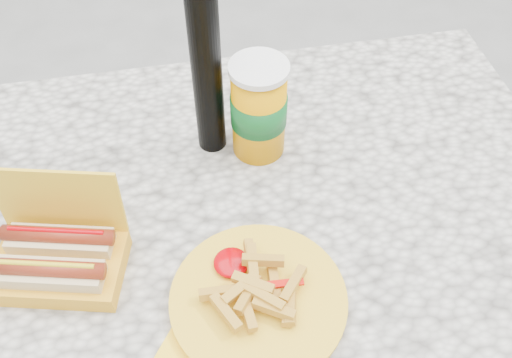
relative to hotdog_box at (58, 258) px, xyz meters
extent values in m
cube|color=beige|center=(0.26, 0.06, -0.06)|extent=(1.20, 0.80, 0.05)
cylinder|color=black|center=(-0.24, 0.36, -0.43)|extent=(0.07, 0.07, 0.70)
cylinder|color=black|center=(0.76, 0.36, -0.43)|extent=(0.07, 0.07, 0.70)
cube|color=gold|center=(0.00, -0.01, -0.02)|extent=(0.21, 0.16, 0.03)
cube|color=gold|center=(0.01, 0.06, 0.06)|extent=(0.19, 0.06, 0.12)
cube|color=#CEBA7E|center=(-0.01, -0.03, 0.00)|extent=(0.16, 0.08, 0.04)
cylinder|color=maroon|center=(-0.01, -0.03, 0.02)|extent=(0.17, 0.06, 0.02)
cylinder|color=gold|center=(-0.01, -0.03, 0.04)|extent=(0.14, 0.04, 0.01)
cube|color=#CEBA7E|center=(0.01, 0.02, 0.00)|extent=(0.16, 0.08, 0.04)
cylinder|color=maroon|center=(0.01, 0.02, 0.02)|extent=(0.17, 0.06, 0.02)
cylinder|color=#A60005|center=(0.01, 0.02, 0.04)|extent=(0.14, 0.04, 0.01)
cylinder|color=gold|center=(0.28, -0.11, -0.02)|extent=(0.25, 0.25, 0.01)
cylinder|color=gold|center=(0.28, -0.11, -0.02)|extent=(0.26, 0.26, 0.01)
cube|color=#C0882E|center=(0.30, -0.14, 0.00)|extent=(0.06, 0.05, 0.01)
cube|color=#C0882E|center=(0.27, -0.10, 0.01)|extent=(0.06, 0.05, 0.01)
cube|color=#C0882E|center=(0.31, -0.10, -0.01)|extent=(0.02, 0.06, 0.01)
cube|color=#C0882E|center=(0.32, -0.14, 0.00)|extent=(0.03, 0.06, 0.02)
cube|color=#C0882E|center=(0.28, -0.07, 0.01)|extent=(0.02, 0.06, 0.01)
cube|color=#C0882E|center=(0.26, -0.14, 0.00)|extent=(0.02, 0.06, 0.01)
cube|color=#C0882E|center=(0.32, -0.14, -0.01)|extent=(0.03, 0.06, 0.01)
cube|color=#C0882E|center=(0.29, -0.13, 0.01)|extent=(0.05, 0.05, 0.01)
cube|color=#C0882E|center=(0.30, -0.07, 0.01)|extent=(0.06, 0.03, 0.02)
cube|color=#C0882E|center=(0.25, -0.11, 0.01)|extent=(0.06, 0.05, 0.01)
cube|color=#C0882E|center=(0.27, -0.12, 0.00)|extent=(0.05, 0.06, 0.02)
cube|color=#C0882E|center=(0.23, -0.14, 0.01)|extent=(0.04, 0.06, 0.01)
cube|color=#C0882E|center=(0.33, -0.11, 0.00)|extent=(0.05, 0.06, 0.01)
cube|color=#C0882E|center=(0.28, -0.06, 0.01)|extent=(0.02, 0.06, 0.02)
cube|color=#C0882E|center=(0.23, -0.10, 0.00)|extent=(0.06, 0.02, 0.02)
ellipsoid|color=#A60005|center=(0.25, -0.05, -0.01)|extent=(0.05, 0.05, 0.02)
cube|color=#C00A00|center=(0.29, -0.10, 0.00)|extent=(0.11, 0.02, 0.00)
cylinder|color=#EB9500|center=(0.34, 0.20, 0.05)|extent=(0.09, 0.09, 0.17)
cylinder|color=#0D5720|center=(0.34, 0.20, 0.06)|extent=(0.10, 0.10, 0.06)
cylinder|color=white|center=(0.34, 0.20, 0.15)|extent=(0.10, 0.10, 0.01)
camera|label=1|loc=(0.20, -0.50, 0.72)|focal=40.00mm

